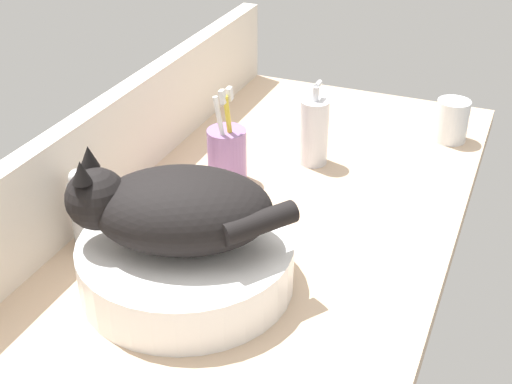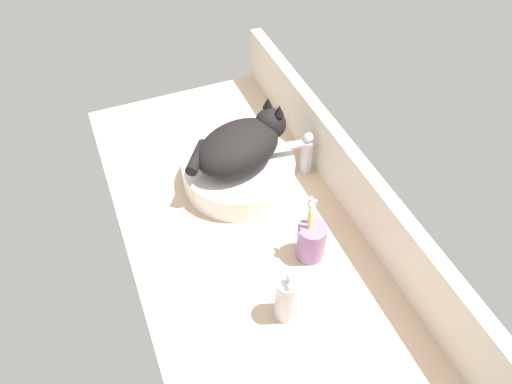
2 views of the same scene
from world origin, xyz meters
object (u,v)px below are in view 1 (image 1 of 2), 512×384
object	(u,v)px
faucet	(87,207)
water_glass	(451,123)
sink_basin	(186,263)
toothbrush_cup	(227,155)
soap_dispenser	(314,132)
cat	(173,208)

from	to	relation	value
faucet	water_glass	bearing A→B (deg)	-37.34
sink_basin	toothbrush_cup	bearing A→B (deg)	13.41
toothbrush_cup	water_glass	world-z (taller)	toothbrush_cup
faucet	soap_dispenser	world-z (taller)	soap_dispenser
cat	faucet	bearing A→B (deg)	79.20
cat	toothbrush_cup	world-z (taller)	cat
faucet	toothbrush_cup	xyz separation A→B (cm)	(27.64, -11.13, -1.90)
sink_basin	toothbrush_cup	xyz separation A→B (cm)	(30.35, 7.23, 1.77)
water_glass	sink_basin	bearing A→B (deg)	156.26
soap_dispenser	toothbrush_cup	world-z (taller)	toothbrush_cup
sink_basin	cat	size ratio (longest dim) A/B	1.00
soap_dispenser	water_glass	size ratio (longest dim) A/B	1.87
soap_dispenser	water_glass	world-z (taller)	soap_dispenser
faucet	toothbrush_cup	distance (cm)	29.85
cat	soap_dispenser	xyz separation A→B (cm)	(43.78, -6.28, -6.49)
cat	water_glass	bearing A→B (deg)	-24.50
faucet	toothbrush_cup	bearing A→B (deg)	-21.94
sink_basin	cat	bearing A→B (deg)	113.83
water_glass	soap_dispenser	bearing A→B (deg)	131.30
cat	soap_dispenser	distance (cm)	44.70
sink_basin	soap_dispenser	xyz separation A→B (cm)	(43.23, -5.02, 2.91)
sink_basin	faucet	distance (cm)	18.92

